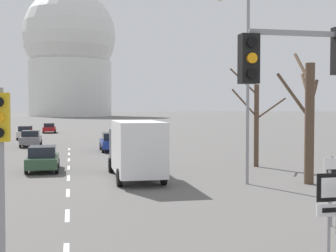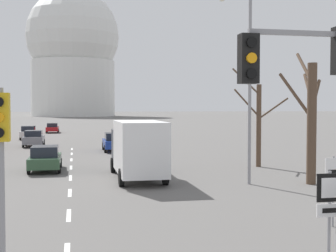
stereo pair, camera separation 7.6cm
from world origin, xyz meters
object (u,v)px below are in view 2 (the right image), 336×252
at_px(speed_limit_sign, 334,179).
at_px(sedan_far_left, 52,128).
at_px(traffic_signal_near_right, 311,88).
at_px(delivery_truck, 137,147).
at_px(sedan_mid_centre, 114,142).
at_px(sedan_far_right, 29,133).
at_px(street_lamp_right, 245,72).
at_px(traffic_signal_centre_tall, 1,152).
at_px(route_sign_post, 330,209).
at_px(sedan_near_left, 45,158).
at_px(sedan_near_right, 34,138).

bearing_deg(speed_limit_sign, sedan_far_left, 100.96).
height_order(traffic_signal_near_right, delivery_truck, traffic_signal_near_right).
relative_size(traffic_signal_near_right, sedan_far_left, 1.25).
bearing_deg(sedan_mid_centre, sedan_far_right, 117.42).
xyz_separation_m(street_lamp_right, delivery_truck, (-5.01, 2.85, -3.93)).
xyz_separation_m(traffic_signal_centre_tall, sedan_far_left, (-1.77, 62.87, -2.25)).
xyz_separation_m(street_lamp_right, sedan_far_right, (-13.72, 36.02, -4.81)).
xyz_separation_m(route_sign_post, delivery_truck, (-1.92, 16.06, -0.03)).
bearing_deg(sedan_near_left, route_sign_post, -70.99).
xyz_separation_m(traffic_signal_centre_tall, street_lamp_right, (9.79, 12.44, 2.64)).
bearing_deg(traffic_signal_centre_tall, route_sign_post, -6.59).
bearing_deg(delivery_truck, sedan_far_left, 97.83).
relative_size(traffic_signal_centre_tall, street_lamp_right, 0.45).
xyz_separation_m(sedan_mid_centre, delivery_truck, (-0.08, -16.24, 0.88)).
bearing_deg(sedan_far_right, speed_limit_sign, -73.05).
height_order(sedan_mid_centre, sedan_far_right, sedan_far_right).
bearing_deg(sedan_mid_centre, sedan_near_left, -113.34).
bearing_deg(speed_limit_sign, route_sign_post, -121.72).
bearing_deg(sedan_near_right, traffic_signal_near_right, -77.62).
bearing_deg(sedan_far_right, traffic_signal_centre_tall, -85.36).
distance_m(sedan_mid_centre, delivery_truck, 16.26).
xyz_separation_m(traffic_signal_centre_tall, delivery_truck, (4.77, 15.29, -1.29)).
distance_m(street_lamp_right, sedan_mid_centre, 20.29).
height_order(sedan_near_right, delivery_truck, delivery_truck).
height_order(traffic_signal_near_right, sedan_far_left, traffic_signal_near_right).
xyz_separation_m(traffic_signal_near_right, sedan_near_right, (-8.54, 38.92, -3.45)).
height_order(route_sign_post, speed_limit_sign, route_sign_post).
xyz_separation_m(route_sign_post, sedan_mid_centre, (-1.84, 32.30, -0.91)).
height_order(sedan_near_left, sedan_near_right, sedan_near_right).
relative_size(sedan_near_left, sedan_near_right, 1.08).
relative_size(street_lamp_right, delivery_truck, 1.31).
xyz_separation_m(speed_limit_sign, sedan_far_right, (-13.56, 44.48, -0.72)).
relative_size(street_lamp_right, sedan_mid_centre, 2.08).
xyz_separation_m(route_sign_post, sedan_far_left, (-8.47, 63.64, -0.99)).
xyz_separation_m(sedan_near_left, sedan_far_right, (-3.62, 28.91, 0.06)).
xyz_separation_m(sedan_near_right, sedan_far_right, (-1.47, 10.60, 0.02)).
height_order(traffic_signal_centre_tall, sedan_near_left, traffic_signal_centre_tall).
bearing_deg(sedan_far_left, sedan_near_left, -88.06).
relative_size(sedan_near_left, delivery_truck, 0.60).
bearing_deg(sedan_near_left, street_lamp_right, -35.17).
bearing_deg(sedan_far_left, route_sign_post, -82.42).
xyz_separation_m(street_lamp_right, sedan_far_left, (-11.56, 50.42, -4.89)).
bearing_deg(traffic_signal_centre_tall, sedan_near_right, 93.72).
height_order(traffic_signal_near_right, sedan_far_right, traffic_signal_near_right).
bearing_deg(street_lamp_right, delivery_truck, 150.40).
xyz_separation_m(speed_limit_sign, sedan_far_left, (-11.40, 58.89, -0.80)).
distance_m(route_sign_post, sedan_mid_centre, 32.36).
bearing_deg(sedan_far_right, delivery_truck, -75.30).
height_order(route_sign_post, sedan_mid_centre, route_sign_post).
bearing_deg(sedan_mid_centre, route_sign_post, -86.75).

